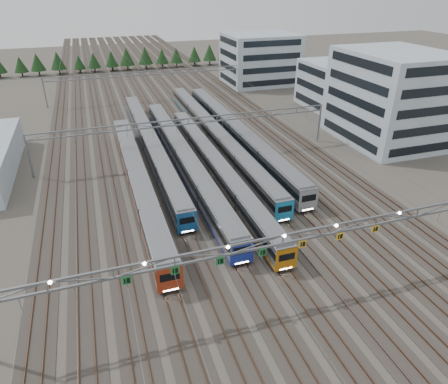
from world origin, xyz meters
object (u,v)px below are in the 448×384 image
object	(u,v)px
train_d	(216,166)
train_e	(214,133)
train_a	(138,178)
depot_bldg_south	(391,97)
train_f	(236,132)
gantry_mid	(188,126)
gantry_far	(150,76)
depot_bldg_mid	(333,85)
train_b	(151,144)
gantry_near	(283,242)
depot_bldg_north	(260,59)
train_c	(184,158)

from	to	relation	value
train_d	train_e	xyz separation A→B (m)	(4.50, 15.87, 0.07)
train_a	depot_bldg_south	distance (m)	54.21
train_a	train_f	xyz separation A→B (m)	(22.50, 15.41, 0.11)
gantry_mid	gantry_far	world-z (taller)	same
gantry_far	train_d	bearing A→B (deg)	-87.65
train_a	depot_bldg_mid	bearing A→B (deg)	30.20
train_b	gantry_near	bearing A→B (deg)	-81.42
train_d	depot_bldg_south	distance (m)	40.90
train_f	depot_bldg_south	distance (m)	32.66
gantry_mid	depot_bldg_north	size ratio (longest dim) A/B	2.56
depot_bldg_north	gantry_mid	bearing A→B (deg)	-124.82
train_d	gantry_near	xyz separation A→B (m)	(-2.30, -30.36, 5.05)
depot_bldg_mid	train_b	bearing A→B (deg)	-160.97
train_a	gantry_near	world-z (taller)	gantry_near
gantry_mid	gantry_far	distance (m)	45.00
gantry_near	depot_bldg_north	bearing A→B (deg)	68.33
train_a	gantry_far	xyz separation A→B (m)	(11.25, 55.52, 4.23)
depot_bldg_south	depot_bldg_mid	distance (m)	26.01
train_d	gantry_near	bearing A→B (deg)	-94.33
train_d	gantry_mid	world-z (taller)	gantry_mid
gantry_mid	train_a	bearing A→B (deg)	-136.91
train_e	train_f	distance (m)	4.67
train_b	train_e	xyz separation A→B (m)	(13.50, 1.79, 0.03)
depot_bldg_south	depot_bldg_north	distance (m)	57.10
depot_bldg_south	train_d	bearing A→B (deg)	-171.13
train_e	depot_bldg_north	world-z (taller)	depot_bldg_north
train_a	depot_bldg_south	xyz separation A→B (m)	(53.30, 6.98, 6.96)
train_c	gantry_far	world-z (taller)	gantry_far
train_a	train_e	world-z (taller)	train_a
gantry_near	depot_bldg_mid	bearing A→B (deg)	54.21
train_d	train_f	distance (m)	17.19
train_a	gantry_far	size ratio (longest dim) A/B	0.92
gantry_near	gantry_far	bearing A→B (deg)	89.97
gantry_mid	depot_bldg_mid	distance (m)	49.98
train_f	gantry_far	size ratio (longest dim) A/B	1.10
train_f	gantry_mid	world-z (taller)	gantry_mid
train_d	gantry_far	distance (m)	54.97
train_b	train_f	xyz separation A→B (m)	(18.00, 0.56, 0.20)
train_c	gantry_mid	size ratio (longest dim) A/B	1.06
gantry_near	train_d	bearing A→B (deg)	85.67
depot_bldg_south	gantry_mid	bearing A→B (deg)	175.19
train_e	gantry_far	size ratio (longest dim) A/B	1.19
train_f	gantry_far	bearing A→B (deg)	105.67
train_b	train_d	size ratio (longest dim) A/B	1.10
gantry_mid	depot_bldg_south	size ratio (longest dim) A/B	2.56
train_e	gantry_mid	world-z (taller)	gantry_mid
train_e	depot_bldg_mid	xyz separation A→B (m)	(38.07, 16.00, 3.74)
gantry_mid	depot_bldg_south	distance (m)	42.29
gantry_mid	train_c	bearing A→B (deg)	-115.36
depot_bldg_mid	train_d	bearing A→B (deg)	-143.18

